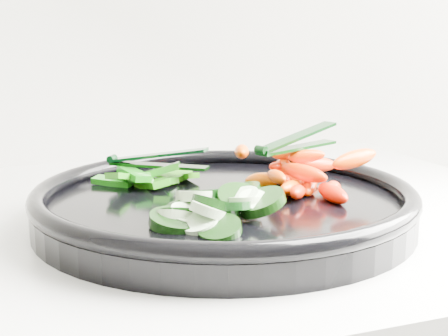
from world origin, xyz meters
name	(u,v)px	position (x,y,z in m)	size (l,w,h in m)	color
veggie_tray	(224,202)	(0.62, 1.64, 0.95)	(0.39, 0.39, 0.04)	black
cucumber_pile	(208,209)	(0.59, 1.58, 0.96)	(0.13, 0.12, 0.04)	black
carrot_pile	(299,173)	(0.71, 1.65, 0.97)	(0.14, 0.16, 0.05)	#FF3000
pepper_pile	(146,178)	(0.56, 1.72, 0.96)	(0.11, 0.08, 0.04)	#196409
tong_carrot	(295,142)	(0.71, 1.65, 1.00)	(0.11, 0.06, 0.02)	black
tong_pepper	(155,160)	(0.58, 1.73, 0.98)	(0.10, 0.08, 0.02)	black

